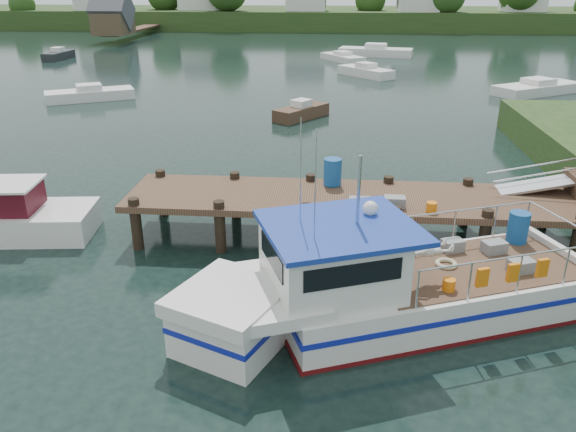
# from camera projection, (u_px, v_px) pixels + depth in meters

# --- Properties ---
(ground_plane) EXTENTS (160.00, 160.00, 0.00)m
(ground_plane) POSITION_uv_depth(u_px,v_px,m) (324.00, 237.00, 17.54)
(ground_plane) COLOR black
(far_shore) EXTENTS (140.00, 42.55, 9.22)m
(far_shore) POSITION_uv_depth(u_px,v_px,m) (338.00, 14.00, 92.30)
(far_shore) COLOR #2C431B
(far_shore) RESTS_ON ground
(dock) EXTENTS (16.60, 3.00, 4.78)m
(dock) POSITION_uv_depth(u_px,v_px,m) (552.00, 174.00, 16.15)
(dock) COLOR #4F3625
(dock) RESTS_ON ground
(lobster_boat) EXTENTS (9.85, 5.87, 4.88)m
(lobster_boat) POSITION_uv_depth(u_px,v_px,m) (381.00, 288.00, 12.89)
(lobster_boat) COLOR silver
(lobster_boat) RESTS_ON ground
(moored_rowboat) EXTENTS (3.18, 3.74, 1.08)m
(moored_rowboat) POSITION_uv_depth(u_px,v_px,m) (301.00, 111.00, 32.34)
(moored_rowboat) COLOR #4F3625
(moored_rowboat) RESTS_ON ground
(moored_far) EXTENTS (7.83, 3.97, 1.27)m
(moored_far) POSITION_uv_depth(u_px,v_px,m) (376.00, 51.00, 58.59)
(moored_far) COLOR silver
(moored_far) RESTS_ON ground
(moored_a) EXTENTS (5.83, 4.33, 1.03)m
(moored_a) POSITION_uv_depth(u_px,v_px,m) (90.00, 94.00, 37.31)
(moored_a) COLOR silver
(moored_a) RESTS_ON ground
(moored_b) EXTENTS (4.68, 4.93, 1.12)m
(moored_b) POSITION_uv_depth(u_px,v_px,m) (366.00, 71.00, 46.28)
(moored_b) COLOR silver
(moored_b) RESTS_ON ground
(moored_c) EXTENTS (6.91, 5.54, 1.06)m
(moored_c) POSITION_uv_depth(u_px,v_px,m) (537.00, 88.00, 39.34)
(moored_c) COLOR silver
(moored_c) RESTS_ON ground
(moored_d) EXTENTS (4.50, 5.71, 0.94)m
(moored_d) POSITION_uv_depth(u_px,v_px,m) (342.00, 57.00, 55.08)
(moored_d) COLOR silver
(moored_d) RESTS_ON ground
(moored_e) EXTENTS (1.62, 4.29, 1.17)m
(moored_e) POSITION_uv_depth(u_px,v_px,m) (58.00, 55.00, 56.26)
(moored_e) COLOR black
(moored_e) RESTS_ON ground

